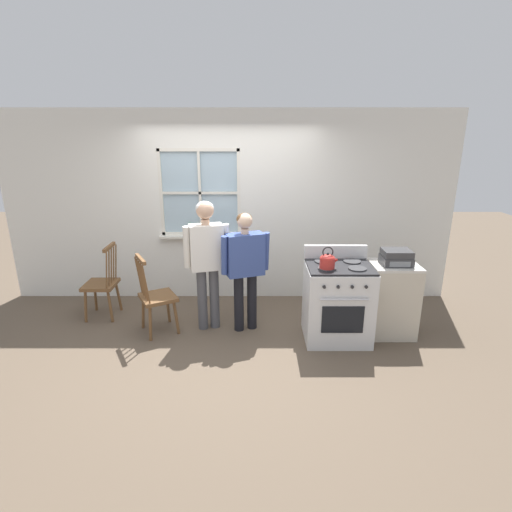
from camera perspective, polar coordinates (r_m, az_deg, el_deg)
ground_plane at (r=4.89m, az=-4.36°, el=-12.04°), size 16.00×16.00×0.00m
wall_back at (r=5.75m, az=-3.35°, el=6.72°), size 6.40×0.16×2.70m
chair_by_window at (r=5.05m, az=-13.82°, el=-5.76°), size 0.55×0.56×1.00m
chair_near_wall at (r=5.68m, az=-20.87°, el=-3.79°), size 0.41×0.42×1.00m
person_elderly_left at (r=4.85m, az=-6.82°, el=0.41°), size 0.56×0.31×1.62m
person_teen_center at (r=4.81m, az=-1.33°, el=-0.83°), size 0.60×0.35×1.49m
stove at (r=4.85m, az=11.78°, el=-6.39°), size 0.76×0.68×1.08m
kettle at (r=4.50m, az=10.42°, el=-0.68°), size 0.21×0.17×0.25m
potted_plant at (r=5.80m, az=-9.20°, el=3.56°), size 0.12×0.12×0.22m
side_counter at (r=5.15m, az=18.98°, el=-5.86°), size 0.55×0.50×0.90m
stereo at (r=4.95m, az=19.66°, el=-0.22°), size 0.34×0.29×0.18m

